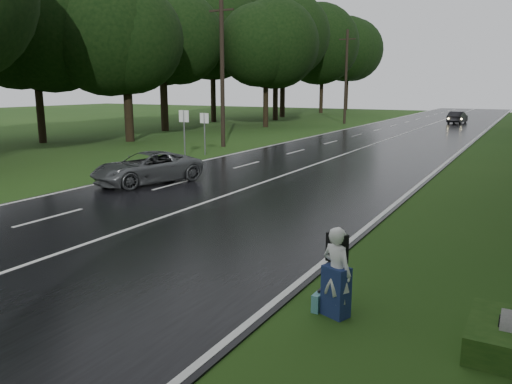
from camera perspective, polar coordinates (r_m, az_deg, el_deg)
ground at (r=13.06m, az=-21.18°, el=-6.56°), size 160.00×160.00×0.00m
road at (r=29.69m, az=9.86°, el=4.17°), size 12.00×140.00×0.04m
lane_center at (r=29.68m, az=9.86°, el=4.22°), size 0.12×140.00×0.01m
grey_car at (r=21.13m, az=-12.39°, el=2.75°), size 3.48×5.04×1.28m
far_car at (r=58.52m, az=22.07°, el=7.91°), size 1.71×4.01×1.29m
hitchhiker at (r=8.91m, az=9.21°, el=-9.34°), size 0.70×0.67×1.63m
suitcase at (r=9.33m, az=7.28°, el=-12.21°), size 0.14×0.47×0.33m
utility_pole_mid at (r=33.69m, az=-3.77°, el=5.20°), size 1.80×0.28×9.69m
utility_pole_far at (r=55.54m, az=10.07°, el=7.72°), size 1.80×0.28×9.82m
road_sign_a at (r=28.14m, az=-8.12°, el=3.76°), size 0.65×0.10×2.70m
road_sign_b at (r=29.69m, az=-5.85°, el=4.25°), size 0.59×0.10×2.45m
tree_left_d at (r=38.06m, az=-14.21°, el=5.64°), size 8.33×8.33×13.02m
tree_left_e at (r=50.14m, az=1.11°, el=7.46°), size 9.27×9.27×14.48m
tree_left_f at (r=60.61m, az=2.21°, el=8.24°), size 9.51×9.51×14.86m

